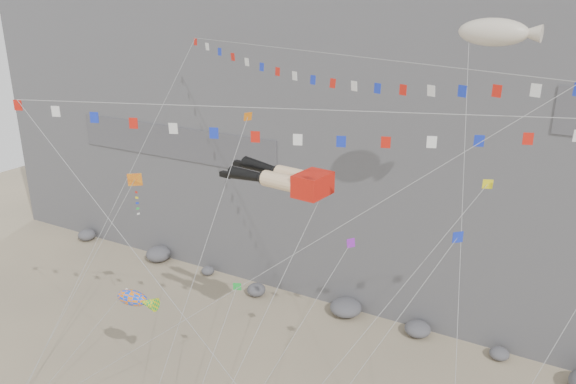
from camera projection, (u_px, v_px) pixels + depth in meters
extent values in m
cube|color=red|center=(313.00, 184.00, 30.79)|extent=(1.77, 2.27, 1.25)
cylinder|color=beige|center=(279.00, 181.00, 31.33)|extent=(2.20, 1.16, 0.92)
sphere|color=black|center=(265.00, 178.00, 31.91)|extent=(0.85, 0.85, 0.85)
cone|color=black|center=(248.00, 175.00, 32.63)|extent=(2.59, 1.05, 0.86)
cube|color=black|center=(226.00, 175.00, 33.65)|extent=(0.85, 0.46, 0.31)
cylinder|color=beige|center=(292.00, 176.00, 32.28)|extent=(2.20, 1.16, 0.92)
sphere|color=black|center=(278.00, 172.00, 32.87)|extent=(0.85, 0.85, 0.85)
cone|color=black|center=(261.00, 167.00, 33.52)|extent=(2.61, 1.05, 0.92)
cube|color=black|center=(240.00, 164.00, 34.48)|extent=(0.85, 0.46, 0.31)
cylinder|color=gray|center=(234.00, 363.00, 27.84)|extent=(0.03, 0.03, 20.42)
cylinder|color=gray|center=(163.00, 243.00, 33.36)|extent=(0.03, 0.03, 29.42)
cylinder|color=gray|center=(360.00, 346.00, 25.14)|extent=(0.03, 0.03, 21.85)
cylinder|color=gray|center=(75.00, 292.00, 35.50)|extent=(0.03, 0.03, 16.29)
cylinder|color=gray|center=(77.00, 357.00, 34.28)|extent=(0.03, 0.03, 10.43)
cylinder|color=gray|center=(472.00, 287.00, 26.97)|extent=(0.03, 0.03, 26.41)
cylinder|color=gray|center=(187.00, 299.00, 30.53)|extent=(0.03, 0.03, 21.71)
cylinder|color=gray|center=(269.00, 377.00, 29.08)|extent=(0.03, 0.03, 16.44)
cylinder|color=gray|center=(340.00, 362.00, 27.52)|extent=(0.03, 0.03, 23.78)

